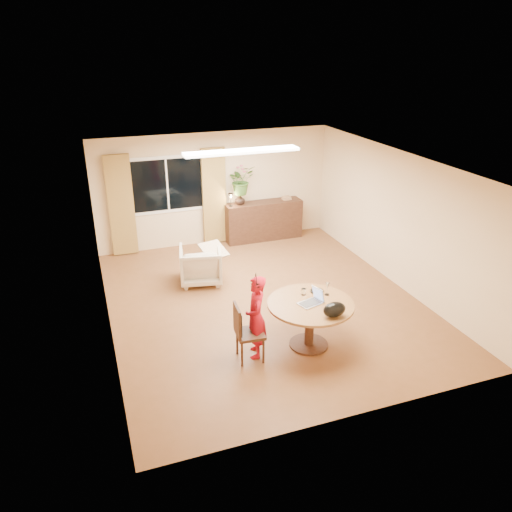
{
  "coord_description": "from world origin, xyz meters",
  "views": [
    {
      "loc": [
        -2.88,
        -7.63,
        4.48
      ],
      "look_at": [
        -0.22,
        -0.2,
        1.04
      ],
      "focal_mm": 35.0,
      "sensor_mm": 36.0,
      "label": 1
    }
  ],
  "objects_px": {
    "sideboard": "(263,221)",
    "dining_table": "(310,312)",
    "child": "(256,317)",
    "armchair": "(201,265)",
    "dining_chair": "(250,332)"
  },
  "relations": [
    {
      "from": "sideboard",
      "to": "dining_table",
      "type": "bearing_deg",
      "value": -101.54
    },
    {
      "from": "child",
      "to": "sideboard",
      "type": "xyz_separation_m",
      "value": [
        1.81,
        4.54,
        -0.19
      ]
    },
    {
      "from": "dining_table",
      "to": "armchair",
      "type": "xyz_separation_m",
      "value": [
        -1.07,
        2.79,
        -0.23
      ]
    },
    {
      "from": "dining_table",
      "to": "armchair",
      "type": "distance_m",
      "value": 3.0
    },
    {
      "from": "dining_table",
      "to": "child",
      "type": "height_order",
      "value": "child"
    },
    {
      "from": "child",
      "to": "armchair",
      "type": "xyz_separation_m",
      "value": [
        -0.19,
        2.74,
        -0.29
      ]
    },
    {
      "from": "dining_table",
      "to": "child",
      "type": "distance_m",
      "value": 0.88
    },
    {
      "from": "armchair",
      "to": "sideboard",
      "type": "xyz_separation_m",
      "value": [
        2.0,
        1.8,
        0.09
      ]
    },
    {
      "from": "dining_table",
      "to": "sideboard",
      "type": "height_order",
      "value": "sideboard"
    },
    {
      "from": "dining_chair",
      "to": "child",
      "type": "relative_size",
      "value": 0.7
    },
    {
      "from": "dining_chair",
      "to": "armchair",
      "type": "distance_m",
      "value": 2.82
    },
    {
      "from": "dining_chair",
      "to": "armchair",
      "type": "bearing_deg",
      "value": 96.28
    },
    {
      "from": "dining_table",
      "to": "armchair",
      "type": "relative_size",
      "value": 1.64
    },
    {
      "from": "dining_chair",
      "to": "armchair",
      "type": "relative_size",
      "value": 1.13
    },
    {
      "from": "child",
      "to": "armchair",
      "type": "relative_size",
      "value": 1.61
    }
  ]
}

